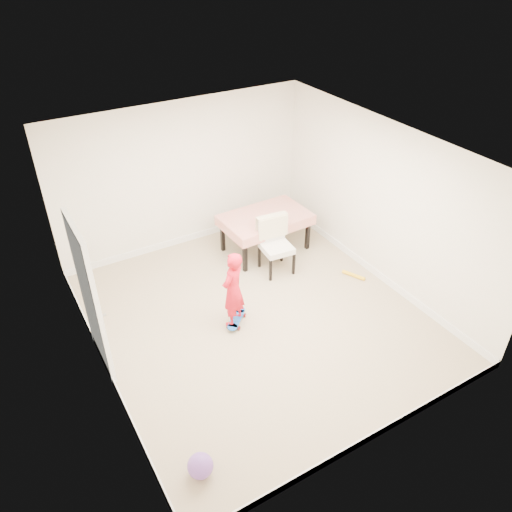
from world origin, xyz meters
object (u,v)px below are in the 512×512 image
balloon (200,466)px  dining_chair (277,246)px  skateboard (236,320)px  child (233,292)px  dining_table (265,233)px

balloon → dining_chair: bearing=45.6°
skateboard → balloon: 2.45m
dining_chair → child: (-1.26, -0.83, 0.11)m
dining_chair → skateboard: (-1.21, -0.82, -0.44)m
dining_table → dining_chair: bearing=-107.4°
dining_table → child: (-1.44, -1.48, 0.25)m
dining_table → dining_chair: 0.69m
dining_chair → skateboard: bearing=-140.5°
skateboard → balloon: balloon is taller
skateboard → balloon: bearing=-172.0°
dining_table → balloon: dining_table is taller
dining_table → skateboard: bearing=-135.4°
dining_table → skateboard: 2.05m
child → dining_table: bearing=-164.8°
dining_chair → child: size_ratio=0.81×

